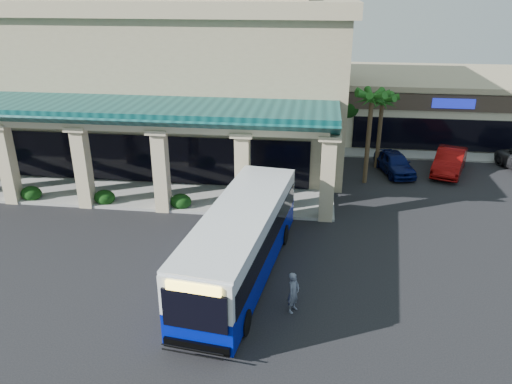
% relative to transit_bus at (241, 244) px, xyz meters
% --- Properties ---
extents(ground, '(110.00, 110.00, 0.00)m').
position_rel_transit_bus_xyz_m(ground, '(-2.39, 1.00, -1.59)').
color(ground, black).
extents(main_building, '(30.80, 14.80, 11.35)m').
position_rel_transit_bus_xyz_m(main_building, '(-10.39, 17.00, 4.09)').
color(main_building, tan).
rests_on(main_building, ground).
extents(arcade, '(30.00, 6.20, 5.70)m').
position_rel_transit_bus_xyz_m(arcade, '(-10.39, 7.80, 1.26)').
color(arcade, '#093738').
rests_on(arcade, ground).
extents(strip_mall, '(22.50, 12.50, 4.90)m').
position_rel_transit_bus_xyz_m(strip_mall, '(15.61, 25.00, 0.86)').
color(strip_mall, beige).
rests_on(strip_mall, ground).
extents(palm_0, '(2.40, 2.40, 6.60)m').
position_rel_transit_bus_xyz_m(palm_0, '(6.11, 12.00, 1.71)').
color(palm_0, '#1D5A18').
rests_on(palm_0, ground).
extents(palm_1, '(2.40, 2.40, 5.80)m').
position_rel_transit_bus_xyz_m(palm_1, '(7.11, 15.00, 1.31)').
color(palm_1, '#1D5A18').
rests_on(palm_1, ground).
extents(broadleaf_tree, '(2.60, 2.60, 4.81)m').
position_rel_transit_bus_xyz_m(broadleaf_tree, '(5.11, 20.00, 0.82)').
color(broadleaf_tree, black).
rests_on(broadleaf_tree, ground).
extents(transit_bus, '(4.03, 11.62, 3.18)m').
position_rel_transit_bus_xyz_m(transit_bus, '(0.00, 0.00, 0.00)').
color(transit_bus, '#02119F').
rests_on(transit_bus, ground).
extents(pedestrian, '(0.63, 0.73, 1.68)m').
position_rel_transit_bus_xyz_m(pedestrian, '(2.38, -2.24, -0.75)').
color(pedestrian, slate).
rests_on(pedestrian, ground).
extents(car_silver, '(2.74, 4.57, 1.46)m').
position_rel_transit_bus_xyz_m(car_silver, '(8.18, 13.99, -0.86)').
color(car_silver, '#081147').
rests_on(car_silver, ground).
extents(car_white, '(3.30, 5.26, 1.64)m').
position_rel_transit_bus_xyz_m(car_white, '(11.83, 14.55, -0.77)').
color(car_white, maroon).
rests_on(car_white, ground).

